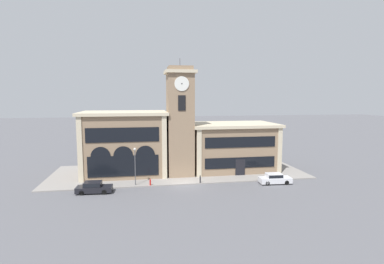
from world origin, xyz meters
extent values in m
plane|color=#56565B|center=(0.00, 0.00, 0.00)|extent=(300.00, 300.00, 0.00)
cube|color=gray|center=(0.00, 7.12, 0.07)|extent=(39.37, 14.24, 0.15)
cube|color=#897056|center=(0.00, 5.24, 7.74)|extent=(3.84, 3.84, 15.49)
cube|color=beige|center=(0.00, 5.24, 15.71)|extent=(4.54, 4.54, 0.45)
cube|color=#897056|center=(0.00, 5.24, 16.24)|extent=(3.54, 3.54, 0.60)
cylinder|color=#4C4C51|center=(0.00, 5.24, 17.14)|extent=(0.10, 0.10, 1.20)
cylinder|color=silver|center=(0.00, 3.27, 13.94)|extent=(2.10, 0.10, 2.10)
cylinder|color=black|center=(0.00, 3.20, 13.94)|extent=(0.17, 0.04, 0.17)
cylinder|color=silver|center=(1.97, 5.24, 13.94)|extent=(0.10, 2.10, 2.10)
cylinder|color=black|center=(2.04, 5.24, 13.94)|extent=(0.04, 0.17, 0.17)
cube|color=black|center=(0.00, 3.28, 11.19)|extent=(1.08, 0.10, 2.20)
cube|color=#897056|center=(-8.42, 7.78, 4.68)|extent=(12.41, 8.93, 9.36)
cube|color=beige|center=(-8.42, 7.78, 9.59)|extent=(13.11, 9.63, 0.45)
cube|color=beige|center=(-14.28, 3.26, 4.68)|extent=(0.70, 0.16, 9.36)
cube|color=beige|center=(-2.57, 3.26, 4.68)|extent=(0.70, 0.16, 9.36)
cube|color=black|center=(-8.42, 3.28, 6.74)|extent=(10.17, 0.10, 2.06)
cube|color=black|center=(-8.42, 3.28, 2.25)|extent=(9.92, 0.10, 3.00)
cylinder|color=black|center=(-11.53, 3.27, 3.74)|extent=(2.73, 0.06, 2.73)
cylinder|color=black|center=(-8.42, 3.27, 3.74)|extent=(2.73, 0.06, 2.73)
cylinder|color=black|center=(-5.32, 3.27, 3.74)|extent=(2.73, 0.06, 2.73)
cube|color=#897056|center=(8.95, 7.78, 3.65)|extent=(13.46, 8.93, 7.30)
cube|color=beige|center=(8.95, 7.78, 7.52)|extent=(14.16, 9.63, 0.45)
cube|color=beige|center=(2.57, 3.26, 3.65)|extent=(0.70, 0.16, 7.30)
cube|color=beige|center=(15.33, 3.26, 3.65)|extent=(0.70, 0.16, 7.30)
cube|color=black|center=(8.95, 3.28, 5.26)|extent=(11.04, 0.10, 1.61)
cube|color=black|center=(8.95, 3.27, 1.31)|extent=(1.50, 0.12, 2.63)
cube|color=black|center=(8.95, 3.28, 2.10)|extent=(11.04, 0.10, 1.64)
cube|color=black|center=(-11.82, -1.41, 0.52)|extent=(4.47, 2.01, 0.69)
cube|color=black|center=(-12.00, -1.40, 1.16)|extent=(2.19, 1.71, 0.58)
cube|color=black|center=(-12.00, -1.40, 1.16)|extent=(2.10, 1.74, 0.43)
cylinder|color=black|center=(-10.42, -0.71, 0.31)|extent=(0.64, 0.25, 0.63)
cylinder|color=black|center=(-10.51, -2.26, 0.31)|extent=(0.64, 0.25, 0.63)
cylinder|color=black|center=(-13.14, -0.56, 0.31)|extent=(0.64, 0.25, 0.63)
cylinder|color=black|center=(-13.22, -2.11, 0.31)|extent=(0.64, 0.25, 0.63)
cube|color=silver|center=(12.45, -1.41, 0.54)|extent=(4.49, 1.96, 0.73)
cube|color=silver|center=(12.28, -1.40, 1.18)|extent=(2.19, 1.66, 0.55)
cube|color=black|center=(12.28, -1.40, 1.18)|extent=(2.11, 1.69, 0.41)
cylinder|color=black|center=(13.86, -0.73, 0.32)|extent=(0.64, 0.25, 0.63)
cylinder|color=black|center=(13.78, -2.23, 0.32)|extent=(0.64, 0.25, 0.63)
cylinder|color=black|center=(11.13, -0.58, 0.32)|extent=(0.64, 0.25, 0.63)
cylinder|color=black|center=(11.05, -2.09, 0.32)|extent=(0.64, 0.25, 0.63)
cylinder|color=#4C4C51|center=(-6.75, 0.70, 2.53)|extent=(0.12, 0.12, 4.75)
sphere|color=silver|center=(-6.75, 0.70, 5.08)|extent=(0.36, 0.36, 0.36)
cylinder|color=black|center=(2.12, 0.23, 0.60)|extent=(0.18, 0.18, 0.90)
sphere|color=black|center=(2.12, 0.23, 1.13)|extent=(0.16, 0.16, 0.16)
cylinder|color=red|center=(-4.77, 0.24, 0.50)|extent=(0.22, 0.22, 0.70)
sphere|color=red|center=(-4.77, 0.24, 0.93)|extent=(0.19, 0.19, 0.19)
camera|label=1|loc=(-5.86, -39.56, 11.97)|focal=28.00mm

